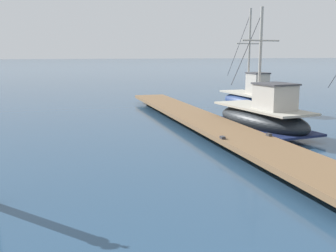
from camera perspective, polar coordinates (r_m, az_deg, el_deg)
floating_dock at (r=16.18m, az=5.01°, el=0.79°), size 1.96×19.36×0.53m
fishing_boat_0 at (r=21.89m, az=11.69°, el=3.80°), size 2.09×4.92×5.34m
fishing_boat_3 at (r=15.73m, az=13.39°, el=1.28°), size 2.55×5.13×4.75m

